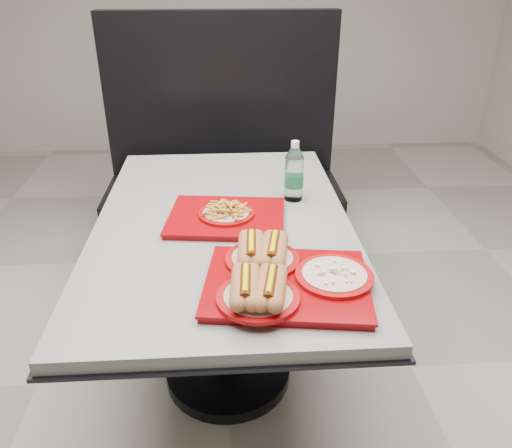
{
  "coord_description": "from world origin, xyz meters",
  "views": [
    {
      "loc": [
        0.01,
        -1.59,
        1.56
      ],
      "look_at": [
        0.11,
        -0.2,
        0.83
      ],
      "focal_mm": 35.0,
      "sensor_mm": 36.0,
      "label": 1
    }
  ],
  "objects": [
    {
      "name": "tray_far",
      "position": [
        0.01,
        -0.01,
        0.77
      ],
      "size": [
        0.44,
        0.36,
        0.08
      ],
      "rotation": [
        0.0,
        0.0,
        -0.12
      ],
      "color": "#7F0307",
      "rests_on": "diner_table"
    },
    {
      "name": "ground",
      "position": [
        0.0,
        0.0,
        0.0
      ],
      "size": [
        6.0,
        6.0,
        0.0
      ],
      "primitive_type": "plane",
      "color": "#9D978D",
      "rests_on": "ground"
    },
    {
      "name": "tray_near",
      "position": [
        0.16,
        -0.43,
        0.79
      ],
      "size": [
        0.5,
        0.43,
        0.1
      ],
      "rotation": [
        0.0,
        0.0,
        -0.13
      ],
      "color": "#7F0307",
      "rests_on": "diner_table"
    },
    {
      "name": "diner_table",
      "position": [
        0.0,
        0.0,
        0.58
      ],
      "size": [
        0.92,
        1.42,
        0.75
      ],
      "color": "black",
      "rests_on": "ground"
    },
    {
      "name": "water_bottle",
      "position": [
        0.27,
        0.16,
        0.85
      ],
      "size": [
        0.07,
        0.07,
        0.23
      ],
      "rotation": [
        0.0,
        0.0,
        0.0
      ],
      "color": "silver",
      "rests_on": "diner_table"
    },
    {
      "name": "booth_bench",
      "position": [
        0.0,
        1.09,
        0.4
      ],
      "size": [
        1.3,
        0.57,
        1.35
      ],
      "color": "black",
      "rests_on": "ground"
    }
  ]
}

